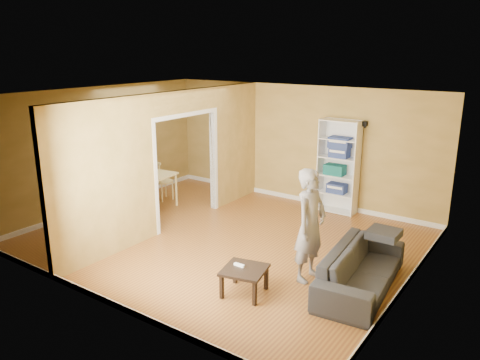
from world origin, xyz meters
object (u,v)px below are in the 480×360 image
at_px(sofa, 362,263).
at_px(chair_left, 125,180).
at_px(coffee_table, 244,272).
at_px(dining_table, 145,176).
at_px(chair_far, 163,180).
at_px(bookshelf, 339,166).
at_px(chair_near, 128,192).
at_px(person, 311,216).

distance_m(sofa, chair_left, 5.93).
xyz_separation_m(sofa, coffee_table, (-1.29, -1.09, -0.07)).
bearing_deg(dining_table, chair_far, 91.95).
height_order(bookshelf, dining_table, bookshelf).
bearing_deg(coffee_table, bookshelf, 95.03).
bearing_deg(bookshelf, sofa, -60.87).
bearing_deg(chair_near, sofa, -15.55).
distance_m(person, chair_far, 4.76).
xyz_separation_m(coffee_table, chair_left, (-4.58, 1.93, 0.16)).
bearing_deg(chair_left, chair_far, 144.61).
xyz_separation_m(person, chair_near, (-4.34, 0.38, -0.50)).
height_order(sofa, chair_left, chair_left).
xyz_separation_m(coffee_table, chair_near, (-3.81, 1.31, 0.17)).
height_order(chair_left, chair_near, chair_near).
bearing_deg(chair_far, person, 173.61).
height_order(person, chair_left, person).
xyz_separation_m(sofa, bookshelf, (-1.64, 2.95, 0.58)).
bearing_deg(chair_near, chair_left, 128.16).
bearing_deg(dining_table, chair_near, -80.36).
bearing_deg(coffee_table, chair_near, 161.06).
bearing_deg(chair_left, dining_table, 102.37).
height_order(sofa, chair_far, chair_far).
bearing_deg(coffee_table, chair_left, 157.18).
xyz_separation_m(person, dining_table, (-4.44, 0.98, -0.32)).
xyz_separation_m(chair_left, chair_far, (0.65, 0.56, -0.03)).
xyz_separation_m(bookshelf, chair_left, (-4.23, -2.11, -0.49)).
xyz_separation_m(person, chair_far, (-4.46, 1.56, -0.54)).
xyz_separation_m(dining_table, chair_left, (-0.67, 0.02, -0.19)).
xyz_separation_m(bookshelf, dining_table, (-3.55, -2.13, -0.30)).
height_order(bookshelf, chair_left, bookshelf).
xyz_separation_m(sofa, person, (-0.75, -0.16, 0.60)).
height_order(coffee_table, chair_near, chair_near).
xyz_separation_m(chair_near, chair_far, (-0.12, 1.18, -0.04)).
bearing_deg(sofa, dining_table, 75.64).
distance_m(dining_table, chair_left, 0.70).
bearing_deg(chair_left, chair_near, 65.38).
height_order(dining_table, chair_left, chair_left).
xyz_separation_m(bookshelf, chair_near, (-3.45, -2.73, -0.48)).
height_order(bookshelf, coffee_table, bookshelf).
relative_size(person, chair_far, 2.18).
relative_size(person, dining_table, 1.65).
distance_m(dining_table, chair_far, 0.62).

